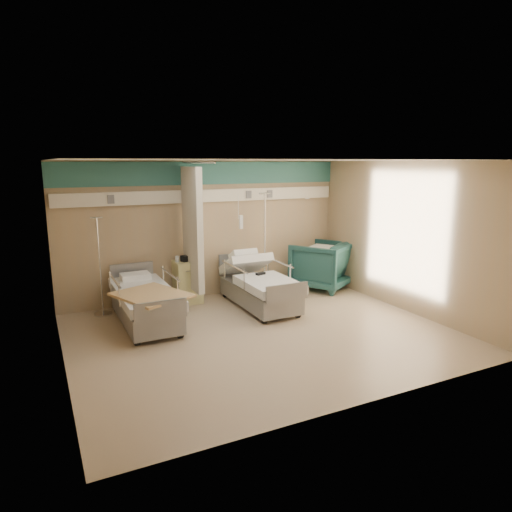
# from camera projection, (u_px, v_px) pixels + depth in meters

# --- Properties ---
(ground) EXTENTS (6.00, 5.00, 0.00)m
(ground) POSITION_uv_depth(u_px,v_px,m) (262.00, 334.00, 7.50)
(ground) COLOR tan
(ground) RESTS_ON ground
(room_walls) EXTENTS (6.04, 5.04, 2.82)m
(room_walls) POSITION_uv_depth(u_px,v_px,m) (253.00, 220.00, 7.33)
(room_walls) COLOR tan
(room_walls) RESTS_ON ground
(bed_right) EXTENTS (1.00, 2.16, 0.63)m
(bed_right) POSITION_uv_depth(u_px,v_px,m) (259.00, 291.00, 8.83)
(bed_right) COLOR white
(bed_right) RESTS_ON ground
(bed_left) EXTENTS (1.00, 2.16, 0.63)m
(bed_left) POSITION_uv_depth(u_px,v_px,m) (146.00, 307.00, 7.88)
(bed_left) COLOR white
(bed_left) RESTS_ON ground
(bedside_cabinet) EXTENTS (0.50, 0.48, 0.85)m
(bedside_cabinet) POSITION_uv_depth(u_px,v_px,m) (188.00, 282.00, 9.11)
(bedside_cabinet) COLOR #D8D387
(bedside_cabinet) RESTS_ON ground
(visitor_armchair) EXTENTS (1.55, 1.57, 1.05)m
(visitor_armchair) POSITION_uv_depth(u_px,v_px,m) (322.00, 265.00, 10.12)
(visitor_armchair) COLOR #1D4948
(visitor_armchair) RESTS_ON ground
(waffle_blanket) EXTENTS (0.82, 0.80, 0.07)m
(waffle_blanket) POSITION_uv_depth(u_px,v_px,m) (322.00, 240.00, 10.01)
(waffle_blanket) COLOR white
(waffle_blanket) RESTS_ON visitor_armchair
(iv_stand_right) EXTENTS (0.38, 0.38, 2.15)m
(iv_stand_right) POSITION_uv_depth(u_px,v_px,m) (265.00, 273.00, 9.80)
(iv_stand_right) COLOR silver
(iv_stand_right) RESTS_ON ground
(iv_stand_left) EXTENTS (0.32, 0.32, 1.81)m
(iv_stand_left) POSITION_uv_depth(u_px,v_px,m) (102.00, 295.00, 8.37)
(iv_stand_left) COLOR silver
(iv_stand_left) RESTS_ON ground
(call_remote) EXTENTS (0.21, 0.13, 0.04)m
(call_remote) POSITION_uv_depth(u_px,v_px,m) (261.00, 274.00, 8.83)
(call_remote) COLOR black
(call_remote) RESTS_ON bed_right
(tan_blanket) EXTENTS (1.29, 1.42, 0.04)m
(tan_blanket) POSITION_uv_depth(u_px,v_px,m) (152.00, 295.00, 7.41)
(tan_blanket) COLOR tan
(tan_blanket) RESTS_ON bed_left
(toiletry_bag) EXTENTS (0.25, 0.19, 0.12)m
(toiletry_bag) POSITION_uv_depth(u_px,v_px,m) (187.00, 258.00, 8.98)
(toiletry_bag) COLOR black
(toiletry_bag) RESTS_ON bedside_cabinet
(white_cup) EXTENTS (0.08, 0.08, 0.11)m
(white_cup) POSITION_uv_depth(u_px,v_px,m) (177.00, 259.00, 8.93)
(white_cup) COLOR white
(white_cup) RESTS_ON bedside_cabinet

